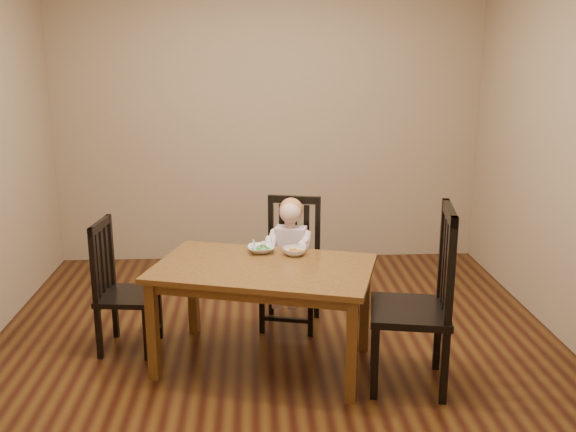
{
  "coord_description": "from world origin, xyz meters",
  "views": [
    {
      "loc": [
        -0.15,
        -4.04,
        1.99
      ],
      "look_at": [
        0.09,
        0.25,
        0.87
      ],
      "focal_mm": 40.0,
      "sensor_mm": 36.0,
      "label": 1
    }
  ],
  "objects": [
    {
      "name": "fork",
      "position": [
        -0.15,
        0.05,
        0.72
      ],
      "size": [
        0.03,
        0.13,
        0.05
      ],
      "rotation": [
        0.0,
        0.0,
        0.11
      ],
      "color": "silver",
      "rests_on": "bowl_peas"
    },
    {
      "name": "dining_table",
      "position": [
        -0.09,
        -0.22,
        0.6
      ],
      "size": [
        1.52,
        1.15,
        0.67
      ],
      "rotation": [
        0.0,
        0.0,
        -0.28
      ],
      "color": "#452710",
      "rests_on": "room"
    },
    {
      "name": "chair_child",
      "position": [
        0.12,
        0.42,
        0.45
      ],
      "size": [
        0.49,
        0.47,
        0.95
      ],
      "rotation": [
        0.0,
        0.0,
        2.91
      ],
      "color": "black",
      "rests_on": "room"
    },
    {
      "name": "toddler",
      "position": [
        0.11,
        0.38,
        0.58
      ],
      "size": [
        0.37,
        0.43,
        0.51
      ],
      "primitive_type": null,
      "rotation": [
        0.0,
        0.0,
        2.91
      ],
      "color": "silver",
      "rests_on": "chair_child"
    },
    {
      "name": "chair_right",
      "position": [
        0.83,
        -0.53,
        0.54
      ],
      "size": [
        0.54,
        0.56,
        1.12
      ],
      "rotation": [
        0.0,
        0.0,
        1.39
      ],
      "color": "black",
      "rests_on": "room"
    },
    {
      "name": "chair_left",
      "position": [
        -1.05,
        0.06,
        0.43
      ],
      "size": [
        0.41,
        0.43,
        0.9
      ],
      "rotation": [
        0.0,
        0.0,
        -1.69
      ],
      "color": "black",
      "rests_on": "room"
    },
    {
      "name": "room",
      "position": [
        0.0,
        0.0,
        1.35
      ],
      "size": [
        4.01,
        4.01,
        2.71
      ],
      "color": "#482B0F",
      "rests_on": "ground"
    },
    {
      "name": "bowl_peas",
      "position": [
        -0.11,
        0.05,
        0.7
      ],
      "size": [
        0.19,
        0.19,
        0.04
      ],
      "primitive_type": "imported",
      "rotation": [
        0.0,
        0.0,
        0.09
      ],
      "color": "silver",
      "rests_on": "dining_table"
    },
    {
      "name": "bowl_veg",
      "position": [
        0.12,
        -0.02,
        0.7
      ],
      "size": [
        0.16,
        0.16,
        0.05
      ],
      "primitive_type": "imported",
      "rotation": [
        0.0,
        0.0,
        0.08
      ],
      "color": "silver",
      "rests_on": "dining_table"
    }
  ]
}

